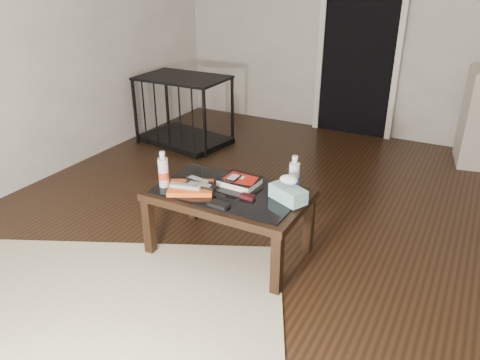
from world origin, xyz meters
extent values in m
plane|color=black|center=(0.00, 0.00, 0.00)|extent=(5.00, 5.00, 0.00)
plane|color=silver|center=(0.00, 2.50, 1.35)|extent=(5.00, 0.00, 5.00)
plane|color=silver|center=(-2.50, 0.00, 1.35)|extent=(0.00, 5.00, 5.00)
cube|color=black|center=(-0.40, 2.47, 1.00)|extent=(0.80, 0.05, 2.00)
cube|color=silver|center=(-0.82, 2.44, 1.00)|extent=(0.06, 0.04, 2.04)
cube|color=silver|center=(0.02, 2.44, 1.00)|extent=(0.06, 0.04, 2.04)
cube|color=black|center=(-0.89, -0.60, 0.20)|extent=(0.06, 0.06, 0.40)
cube|color=black|center=(0.03, -0.60, 0.20)|extent=(0.06, 0.06, 0.40)
cube|color=black|center=(-0.89, -0.08, 0.20)|extent=(0.06, 0.06, 0.40)
cube|color=black|center=(0.03, -0.08, 0.20)|extent=(0.06, 0.06, 0.40)
cube|color=black|center=(-0.43, -0.34, 0.43)|extent=(1.00, 0.60, 0.05)
cube|color=black|center=(-0.43, -0.34, 0.46)|extent=(0.90, 0.50, 0.01)
cube|color=beige|center=(-0.73, -1.26, 0.01)|extent=(2.45, 2.21, 0.01)
cube|color=black|center=(-1.90, 1.30, 0.03)|extent=(0.99, 0.75, 0.06)
cube|color=black|center=(-1.90, 1.30, 0.70)|extent=(0.99, 0.75, 0.02)
cube|color=black|center=(-2.33, 1.02, 0.35)|extent=(0.03, 0.03, 0.70)
cube|color=black|center=(-1.47, 1.02, 0.35)|extent=(0.03, 0.03, 0.70)
cube|color=black|center=(-2.33, 1.58, 0.35)|extent=(0.03, 0.03, 0.70)
cube|color=black|center=(-1.47, 1.58, 0.35)|extent=(0.03, 0.03, 0.70)
cube|color=#EF5716|center=(-0.65, -0.45, 0.48)|extent=(0.35, 0.32, 0.03)
cube|color=#A8A8AC|center=(-0.66, -0.49, 0.50)|extent=(0.21, 0.09, 0.02)
cube|color=black|center=(-0.59, -0.44, 0.50)|extent=(0.20, 0.07, 0.02)
cube|color=black|center=(-0.63, -0.38, 0.50)|extent=(0.21, 0.08, 0.02)
cube|color=black|center=(-0.41, -0.23, 0.48)|extent=(0.26, 0.21, 0.05)
cube|color=#AE180B|center=(-0.41, -0.23, 0.51)|extent=(0.20, 0.15, 0.01)
cube|color=black|center=(-0.43, -0.28, 0.52)|extent=(0.06, 0.10, 0.02)
cube|color=black|center=(-0.28, -0.38, 0.47)|extent=(0.09, 0.05, 0.02)
cube|color=black|center=(-0.38, -0.55, 0.47)|extent=(0.13, 0.08, 0.02)
cylinder|color=silver|center=(-0.83, -0.48, 0.58)|extent=(0.08, 0.08, 0.24)
cylinder|color=silver|center=(-0.07, -0.15, 0.58)|extent=(0.08, 0.08, 0.24)
cube|color=teal|center=(-0.05, -0.29, 0.51)|extent=(0.26, 0.21, 0.09)
camera|label=1|loc=(0.89, -2.66, 1.78)|focal=35.00mm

